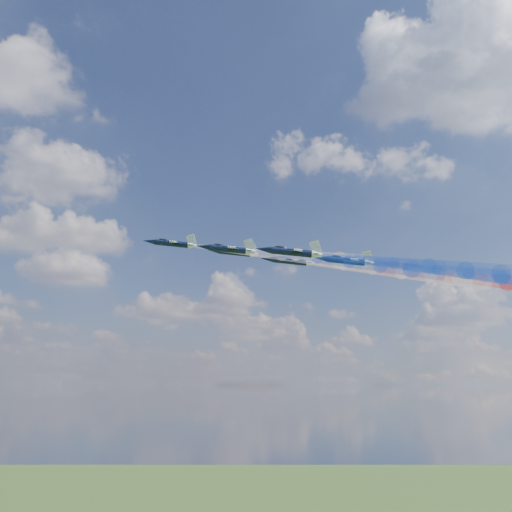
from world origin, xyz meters
TOP-DOWN VIEW (x-y plane):
  - jet_lead at (4.83, 8.04)m, footprint 16.52×15.92m
  - trail_lead at (27.27, -4.56)m, footprint 37.09×24.20m
  - jet_inner_left at (11.90, -8.01)m, footprint 16.52×15.92m
  - trail_inner_left at (34.34, -20.60)m, footprint 37.09×24.20m
  - jet_inner_right at (22.15, 10.07)m, footprint 16.52×15.92m
  - trail_inner_right at (44.60, -2.53)m, footprint 37.09×24.20m
  - jet_outer_left at (16.37, -26.76)m, footprint 16.52×15.92m
  - trail_outer_left at (38.81, -39.36)m, footprint 37.09×24.20m
  - jet_center_third at (29.47, -4.56)m, footprint 16.52×15.92m
  - trail_center_third at (51.92, -17.16)m, footprint 37.09×24.20m
  - jet_outer_right at (41.42, 14.53)m, footprint 16.52×15.92m
  - trail_outer_right at (63.87, 1.94)m, footprint 37.09×24.20m
  - jet_rear_left at (33.92, -20.33)m, footprint 16.52×15.92m
  - trail_rear_left at (56.37, -32.93)m, footprint 37.09×24.20m
  - jet_rear_right at (45.86, -4.24)m, footprint 16.52×15.92m
  - trail_rear_right at (68.30, -16.83)m, footprint 37.09×24.20m

SIDE VIEW (x-z plane):
  - trail_outer_left at x=38.81m, z-range 148.69..158.15m
  - trail_rear_left at x=56.37m, z-range 149.92..159.38m
  - jet_outer_left at x=16.37m, z-range 152.90..159.63m
  - trail_center_third at x=51.92m, z-range 152.34..161.80m
  - trail_inner_left at x=34.34m, z-range 152.63..162.09m
  - jet_rear_left at x=33.92m, z-range 154.13..160.85m
  - trail_rear_right at x=68.30m, z-range 152.93..162.39m
  - jet_center_third at x=29.47m, z-range 156.55..163.27m
  - jet_inner_left at x=11.90m, z-range 156.84..163.57m
  - jet_rear_right at x=45.86m, z-range 157.14..163.87m
  - trail_lead at x=27.27m, z-range 156.50..165.96m
  - trail_inner_right at x=44.60m, z-range 156.57..166.03m
  - trail_outer_right at x=63.87m, z-range 157.37..166.83m
  - jet_lead at x=4.83m, z-range 160.71..167.44m
  - jet_inner_right at x=22.15m, z-range 160.78..167.50m
  - jet_outer_right at x=41.42m, z-range 161.58..168.30m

